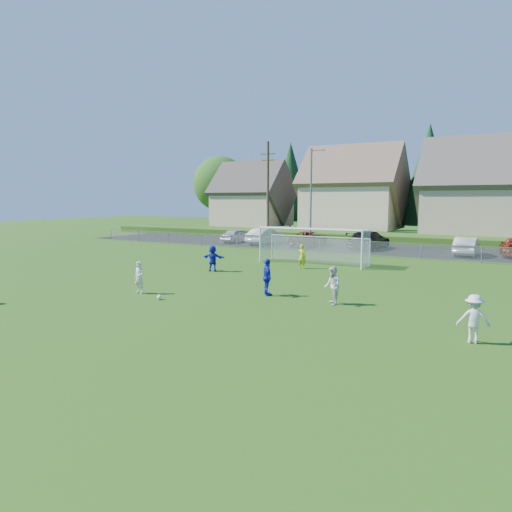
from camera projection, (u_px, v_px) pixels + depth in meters
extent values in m
plane|color=#193D0C|center=(153.00, 314.00, 17.53)|extent=(160.00, 160.00, 0.00)
plane|color=black|center=(363.00, 248.00, 41.23)|extent=(60.00, 60.00, 0.00)
cube|color=#1E420F|center=(384.00, 238.00, 47.65)|extent=(70.00, 6.00, 0.80)
sphere|color=white|center=(159.00, 297.00, 20.07)|extent=(0.22, 0.22, 0.22)
imported|color=silver|center=(139.00, 278.00, 21.32)|extent=(0.56, 0.38, 1.52)
imported|color=silver|center=(332.00, 286.00, 19.08)|extent=(0.94, 0.99, 1.61)
imported|color=silver|center=(474.00, 319.00, 13.95)|extent=(1.06, 0.73, 1.51)
imported|color=#141CBD|center=(267.00, 277.00, 20.85)|extent=(0.98, 1.02, 1.71)
imported|color=#141CBD|center=(213.00, 258.00, 27.96)|extent=(1.52, 0.61, 1.60)
imported|color=#B9CE18|center=(302.00, 256.00, 29.10)|extent=(0.61, 0.43, 1.55)
imported|color=#AEB2B6|center=(238.00, 236.00, 46.87)|extent=(2.10, 4.30, 1.41)
imported|color=silver|center=(265.00, 236.00, 45.10)|extent=(1.91, 4.89, 1.58)
imported|color=#610B16|center=(309.00, 239.00, 42.93)|extent=(2.59, 5.22, 1.42)
imported|color=black|center=(369.00, 240.00, 40.67)|extent=(2.86, 5.81, 1.63)
imported|color=#BDBDBD|center=(467.00, 246.00, 35.90)|extent=(1.67, 4.53, 1.48)
cylinder|color=white|center=(260.00, 245.00, 32.10)|extent=(0.12, 0.12, 2.44)
cylinder|color=white|center=(362.00, 250.00, 28.51)|extent=(0.12, 0.12, 2.44)
cylinder|color=white|center=(308.00, 229.00, 30.16)|extent=(7.30, 0.12, 0.12)
cylinder|color=white|center=(272.00, 247.00, 33.69)|extent=(0.08, 0.08, 1.80)
cylinder|color=white|center=(370.00, 253.00, 30.10)|extent=(0.08, 0.08, 1.80)
cylinder|color=white|center=(318.00, 237.00, 31.79)|extent=(7.30, 0.08, 0.08)
cube|color=silver|center=(318.00, 250.00, 31.90)|extent=(7.30, 0.02, 1.80)
cube|color=silver|center=(266.00, 244.00, 32.88)|extent=(0.02, 1.80, 2.44)
cube|color=silver|center=(366.00, 249.00, 29.29)|extent=(0.02, 1.80, 2.44)
cube|color=silver|center=(314.00, 228.00, 30.93)|extent=(7.30, 1.80, 0.02)
cube|color=gray|center=(343.00, 240.00, 36.35)|extent=(52.00, 0.03, 0.03)
cube|color=gray|center=(343.00, 247.00, 36.42)|extent=(52.00, 0.02, 1.14)
cylinder|color=gray|center=(111.00, 235.00, 49.21)|extent=(0.06, 0.06, 1.20)
cylinder|color=gray|center=(343.00, 247.00, 36.42)|extent=(0.06, 0.06, 1.20)
cylinder|color=slate|center=(311.00, 198.00, 41.60)|extent=(0.18, 0.18, 9.00)
cylinder|color=slate|center=(317.00, 150.00, 40.83)|extent=(1.20, 0.12, 0.12)
cube|color=slate|center=(323.00, 150.00, 40.54)|extent=(0.36, 0.18, 0.12)
cylinder|color=#473321|center=(268.00, 193.00, 44.86)|extent=(0.26, 0.26, 10.00)
cube|color=#473321|center=(268.00, 154.00, 44.39)|extent=(1.60, 0.10, 0.10)
cube|color=#473321|center=(268.00, 160.00, 44.47)|extent=(1.30, 0.10, 0.10)
cube|color=tan|center=(252.00, 209.00, 63.19)|extent=(9.00, 8.00, 4.50)
pyramid|color=#423D38|center=(252.00, 160.00, 62.37)|extent=(9.90, 8.80, 4.41)
cube|color=#C6B58E|center=(353.00, 206.00, 57.11)|extent=(11.00, 9.00, 5.50)
pyramid|color=brown|center=(354.00, 143.00, 56.16)|extent=(12.10, 9.90, 4.96)
cube|color=tan|center=(486.00, 210.00, 48.90)|extent=(12.00, 10.00, 5.00)
pyramid|color=#4C473F|center=(490.00, 133.00, 47.91)|extent=(13.20, 11.00, 5.52)
cylinder|color=#382616|center=(221.00, 215.00, 70.71)|extent=(0.36, 0.36, 3.96)
sphere|color=#2B5B19|center=(220.00, 184.00, 70.11)|extent=(8.36, 8.36, 8.36)
cylinder|color=#382616|center=(290.00, 225.00, 69.41)|extent=(0.30, 0.30, 1.20)
cone|color=#143819|center=(290.00, 182.00, 68.61)|extent=(6.76, 6.76, 11.70)
cylinder|color=#382616|center=(356.00, 226.00, 65.35)|extent=(0.30, 0.30, 1.20)
cone|color=#143819|center=(357.00, 184.00, 64.61)|extent=(6.24, 6.24, 10.80)
cylinder|color=#382616|center=(426.00, 230.00, 57.85)|extent=(0.30, 0.30, 1.20)
cone|color=#143819|center=(428.00, 175.00, 57.00)|extent=(7.28, 7.28, 12.60)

